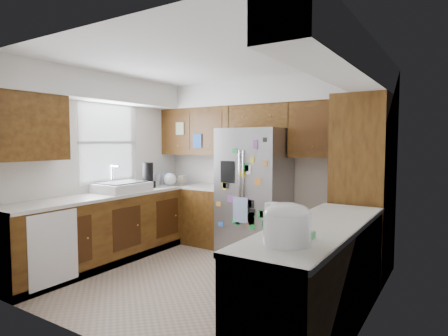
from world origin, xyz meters
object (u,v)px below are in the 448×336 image
Objects in this scene: rice_cooker at (287,223)px; fridge at (255,192)px; pantry at (364,187)px; paper_towel at (273,222)px.

fridge is at bearing 122.18° from rice_cooker.
fridge is (-1.50, 0.05, -0.17)m from pantry.
rice_cooker is 1.26× the size of paper_towel.
paper_towel is at bearing 159.64° from rice_cooker.
pantry is at bearing 89.99° from rice_cooker.
pantry is at bearing 86.88° from paper_towel.
pantry is 6.50× the size of rice_cooker.
fridge reaches higher than rice_cooker.
rice_cooker is at bearing -57.82° from fridge.
paper_towel is at bearing -59.52° from fridge.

